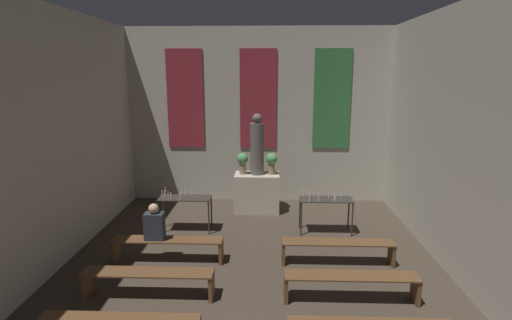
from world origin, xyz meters
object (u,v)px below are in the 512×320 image
object	(u,v)px
altar	(257,192)
person_seated	(154,224)
pew_back_right	(338,247)
flower_vase_right	(272,161)
pew_back_left	(168,245)
statue	(257,146)
candle_rack_right	(326,203)
candle_rack_left	(185,202)
pew_third_left	(148,278)
flower_vase_left	(243,161)
pew_third_right	(351,282)

from	to	relation	value
altar	person_seated	xyz separation A→B (m)	(-1.86, -2.92, 0.25)
pew_back_right	altar	bearing A→B (deg)	118.96
flower_vase_right	altar	bearing A→B (deg)	180.00
altar	pew_back_left	bearing A→B (deg)	-118.96
statue	candle_rack_right	world-z (taller)	statue
candle_rack_left	pew_back_left	xyz separation A→B (m)	(-0.02, -1.53, -0.35)
flower_vase_right	pew_third_left	world-z (taller)	flower_vase_right
flower_vase_right	pew_back_right	bearing A→B (deg)	-66.94
flower_vase_right	pew_back_left	size ratio (longest dim) A/B	0.26
statue	pew_back_right	bearing A→B (deg)	-61.04
pew_third_left	statue	bearing A→B (deg)	68.93
flower_vase_left	altar	bearing A→B (deg)	0.00
flower_vase_left	pew_third_right	xyz separation A→B (m)	(1.99, -4.20, -1.00)
pew_third_right	candle_rack_left	bearing A→B (deg)	138.94
statue	altar	bearing A→B (deg)	0.00
statue	pew_third_left	bearing A→B (deg)	-111.07
flower_vase_right	pew_back_left	world-z (taller)	flower_vase_right
pew_third_right	statue	bearing A→B (deg)	111.07
altar	pew_third_right	size ratio (longest dim) A/B	0.55
altar	person_seated	bearing A→B (deg)	-122.43
pew_third_left	pew_back_left	world-z (taller)	same
flower_vase_right	candle_rack_left	size ratio (longest dim) A/B	0.47
pew_third_left	candle_rack_right	bearing A→B (deg)	41.16
altar	statue	world-z (taller)	statue
flower_vase_right	candle_rack_right	distance (m)	1.96
candle_rack_left	flower_vase_right	bearing A→B (deg)	35.21
flower_vase_left	person_seated	size ratio (longest dim) A/B	0.78
statue	person_seated	distance (m)	3.60
candle_rack_left	candle_rack_right	xyz separation A→B (m)	(3.19, -0.00, 0.00)
candle_rack_left	pew_third_left	xyz separation A→B (m)	(-0.02, -2.80, -0.35)
candle_rack_left	person_seated	bearing A→B (deg)	-99.49
pew_back_right	candle_rack_right	bearing A→B (deg)	91.05
altar	person_seated	distance (m)	3.47
pew_back_right	pew_back_left	bearing A→B (deg)	180.00
candle_rack_left	pew_third_right	size ratio (longest dim) A/B	0.56
altar	flower_vase_right	world-z (taller)	flower_vase_right
pew_back_right	pew_third_right	bearing A→B (deg)	-90.00
flower_vase_left	candle_rack_left	world-z (taller)	flower_vase_left
flower_vase_right	candle_rack_left	world-z (taller)	flower_vase_right
altar	flower_vase_right	bearing A→B (deg)	0.00
statue	person_seated	bearing A→B (deg)	-122.43
candle_rack_right	person_seated	world-z (taller)	person_seated
flower_vase_left	pew_third_left	world-z (taller)	flower_vase_left
candle_rack_right	pew_third_right	bearing A→B (deg)	-89.43
statue	pew_back_right	world-z (taller)	statue
flower_vase_left	candle_rack_right	world-z (taller)	flower_vase_left
candle_rack_left	person_seated	world-z (taller)	person_seated
pew_back_left	flower_vase_left	bearing A→B (deg)	66.94
pew_third_right	flower_vase_right	bearing A→B (deg)	106.51
pew_third_left	pew_back_left	bearing A→B (deg)	90.00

